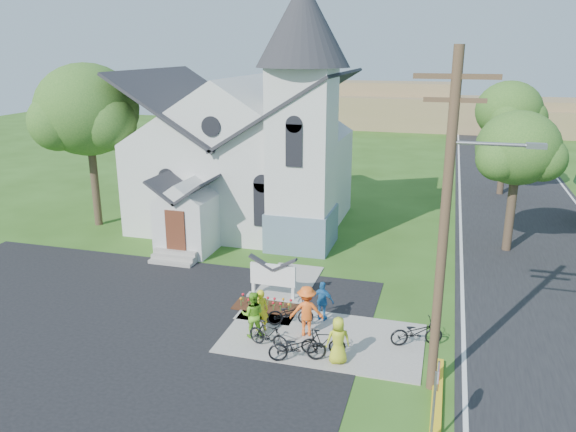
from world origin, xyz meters
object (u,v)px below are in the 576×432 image
(church_sign, at_px, (273,275))
(cyclist_2, at_px, (323,301))
(stop_sign, at_px, (437,387))
(bike_4, at_px, (417,332))
(cyclist_0, at_px, (261,310))
(cyclist_4, at_px, (338,340))
(bike_2, at_px, (290,313))
(bike_0, at_px, (297,347))
(bike_1, at_px, (268,335))
(cyclist_3, at_px, (307,311))
(utility_pole, at_px, (447,218))
(cyclist_1, at_px, (253,314))
(bike_3, at_px, (323,342))

(church_sign, height_order, cyclist_2, church_sign)
(stop_sign, distance_m, bike_4, 5.31)
(cyclist_0, bearing_deg, cyclist_4, 135.08)
(cyclist_0, bearing_deg, bike_2, -163.81)
(bike_0, height_order, bike_1, bike_0)
(cyclist_2, height_order, cyclist_3, cyclist_3)
(utility_pole, bearing_deg, cyclist_1, 167.25)
(church_sign, xyz_separation_m, stop_sign, (6.63, -7.40, 0.75))
(cyclist_0, relative_size, bike_1, 0.99)
(church_sign, relative_size, bike_0, 1.16)
(utility_pole, height_order, bike_4, utility_pole)
(utility_pole, relative_size, stop_sign, 4.03)
(stop_sign, distance_m, cyclist_4, 4.60)
(utility_pole, bearing_deg, cyclist_2, 141.36)
(utility_pole, distance_m, bike_4, 5.47)
(bike_1, relative_size, bike_3, 1.08)
(bike_1, height_order, cyclist_2, cyclist_2)
(cyclist_0, bearing_deg, cyclist_3, 163.64)
(utility_pole, xyz_separation_m, bike_0, (-4.35, 0.30, -4.85))
(cyclist_3, relative_size, cyclist_4, 1.16)
(church_sign, xyz_separation_m, cyclist_4, (3.52, -4.16, -0.18))
(cyclist_0, height_order, cyclist_1, cyclist_1)
(utility_pole, bearing_deg, cyclist_3, 155.26)
(bike_0, bearing_deg, utility_pole, -113.55)
(bike_0, relative_size, bike_1, 1.18)
(utility_pole, bearing_deg, cyclist_4, 169.87)
(cyclist_1, bearing_deg, cyclist_2, -152.82)
(bike_3, bearing_deg, bike_4, -76.76)
(cyclist_4, bearing_deg, cyclist_1, -35.73)
(cyclist_3, bearing_deg, cyclist_4, 118.84)
(cyclist_3, relative_size, bike_3, 1.24)
(cyclist_1, height_order, cyclist_4, cyclist_1)
(utility_pole, height_order, cyclist_3, utility_pole)
(bike_1, bearing_deg, utility_pole, -80.33)
(cyclist_0, height_order, bike_3, cyclist_0)
(bike_1, xyz_separation_m, bike_2, (0.26, 1.82, -0.03))
(bike_3, bearing_deg, bike_0, 116.22)
(church_sign, xyz_separation_m, cyclist_1, (0.29, -3.28, -0.13))
(church_sign, distance_m, stop_sign, 9.97)
(bike_1, height_order, bike_4, bike_1)
(bike_3, height_order, cyclist_4, cyclist_4)
(church_sign, height_order, cyclist_0, church_sign)
(bike_3, bearing_deg, cyclist_3, 23.65)
(bike_2, distance_m, bike_3, 2.37)
(stop_sign, distance_m, cyclist_0, 7.82)
(cyclist_1, bearing_deg, bike_0, 134.23)
(bike_4, bearing_deg, cyclist_1, 78.45)
(bike_1, height_order, bike_3, bike_1)
(utility_pole, relative_size, bike_2, 5.79)
(cyclist_2, xyz_separation_m, bike_2, (-1.05, -0.72, -0.31))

